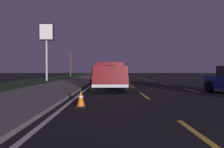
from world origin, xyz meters
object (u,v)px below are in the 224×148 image
Objects in this scene: bare_tree_far at (70,64)px; traffic_cone_near at (81,99)px; gas_price_sign at (46,37)px; sedan_white at (110,74)px; pickup_truck at (110,75)px.

bare_tree_far is 8.63× the size of traffic_cone_near.
bare_tree_far is (15.42, 0.18, -2.81)m from gas_price_sign.
bare_tree_far is 33.40m from traffic_cone_near.
bare_tree_far is at bearing 43.01° from sedan_white.
pickup_truck is 14.22m from gas_price_sign.
gas_price_sign reaches higher than traffic_cone_near.
pickup_truck is at bearing 179.71° from sedan_white.
gas_price_sign reaches higher than bare_tree_far.
sedan_white reaches higher than traffic_cone_near.
pickup_truck is 0.75× the size of gas_price_sign.
pickup_truck is 1.08× the size of bare_tree_far.
bare_tree_far reaches higher than traffic_cone_near.
pickup_truck is at bearing -162.88° from bare_tree_far.
gas_price_sign is (10.92, 7.94, 4.47)m from pickup_truck.
sedan_white is 23.80m from traffic_cone_near.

